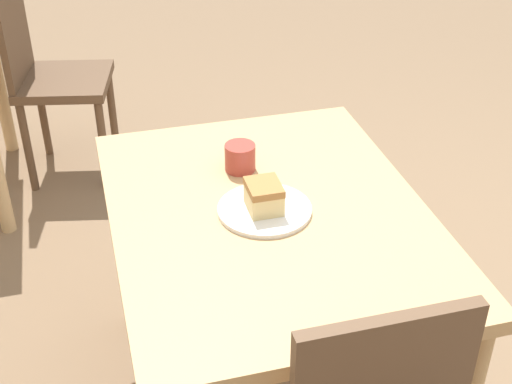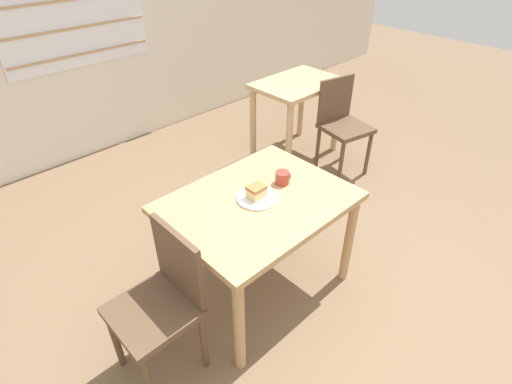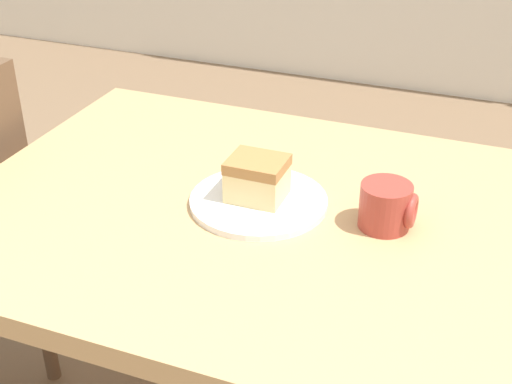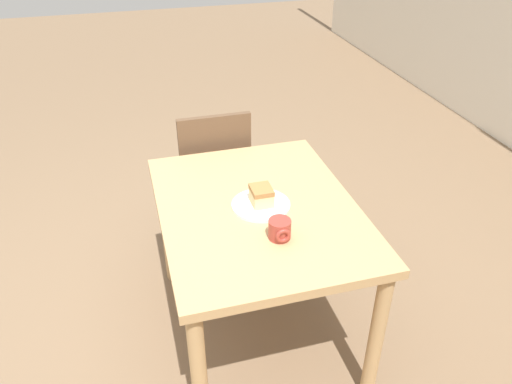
{
  "view_description": "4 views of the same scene",
  "coord_description": "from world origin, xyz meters",
  "px_view_note": "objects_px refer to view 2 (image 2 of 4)",
  "views": [
    {
      "loc": [
        -1.49,
        0.95,
        1.75
      ],
      "look_at": [
        -0.07,
        0.57,
        0.8
      ],
      "focal_mm": 50.0,
      "sensor_mm": 36.0,
      "label": 1
    },
    {
      "loc": [
        -1.32,
        -0.79,
        2.07
      ],
      "look_at": [
        -0.04,
        0.55,
        0.76
      ],
      "focal_mm": 28.0,
      "sensor_mm": 36.0,
      "label": 2
    },
    {
      "loc": [
        0.35,
        -0.47,
        1.35
      ],
      "look_at": [
        -0.03,
        0.5,
        0.76
      ],
      "focal_mm": 50.0,
      "sensor_mm": 36.0,
      "label": 3
    },
    {
      "loc": [
        1.59,
        0.06,
        1.87
      ],
      "look_at": [
        -0.03,
        0.51,
        0.79
      ],
      "focal_mm": 35.0,
      "sensor_mm": 36.0,
      "label": 4
    }
  ],
  "objects_px": {
    "cake_slice": "(256,191)",
    "dining_table_near": "(258,213)",
    "chair_near_window": "(163,300)",
    "coffee_mug": "(283,177)",
    "plate": "(257,198)",
    "dining_table_far": "(297,97)",
    "chair_far_corner": "(342,122)"
  },
  "relations": [
    {
      "from": "cake_slice",
      "to": "chair_far_corner",
      "type": "bearing_deg",
      "value": 18.57
    },
    {
      "from": "dining_table_near",
      "to": "chair_far_corner",
      "type": "xyz_separation_m",
      "value": [
        1.59,
        0.55,
        -0.13
      ]
    },
    {
      "from": "dining_table_near",
      "to": "coffee_mug",
      "type": "height_order",
      "value": "coffee_mug"
    },
    {
      "from": "chair_near_window",
      "to": "coffee_mug",
      "type": "distance_m",
      "value": 0.98
    },
    {
      "from": "dining_table_far",
      "to": "cake_slice",
      "type": "distance_m",
      "value": 1.82
    },
    {
      "from": "chair_far_corner",
      "to": "plate",
      "type": "bearing_deg",
      "value": -149.16
    },
    {
      "from": "plate",
      "to": "cake_slice",
      "type": "height_order",
      "value": "cake_slice"
    },
    {
      "from": "chair_near_window",
      "to": "chair_far_corner",
      "type": "relative_size",
      "value": 1.0
    },
    {
      "from": "plate",
      "to": "coffee_mug",
      "type": "relative_size",
      "value": 2.59
    },
    {
      "from": "dining_table_near",
      "to": "chair_far_corner",
      "type": "height_order",
      "value": "chair_far_corner"
    },
    {
      "from": "dining_table_near",
      "to": "cake_slice",
      "type": "bearing_deg",
      "value": 94.08
    },
    {
      "from": "chair_near_window",
      "to": "plate",
      "type": "distance_m",
      "value": 0.76
    },
    {
      "from": "chair_near_window",
      "to": "cake_slice",
      "type": "relative_size",
      "value": 8.85
    },
    {
      "from": "coffee_mug",
      "to": "dining_table_far",
      "type": "bearing_deg",
      "value": 38.19
    },
    {
      "from": "dining_table_far",
      "to": "chair_far_corner",
      "type": "bearing_deg",
      "value": -80.46
    },
    {
      "from": "dining_table_far",
      "to": "chair_far_corner",
      "type": "height_order",
      "value": "chair_far_corner"
    },
    {
      "from": "chair_near_window",
      "to": "chair_far_corner",
      "type": "distance_m",
      "value": 2.38
    },
    {
      "from": "plate",
      "to": "coffee_mug",
      "type": "bearing_deg",
      "value": 2.47
    },
    {
      "from": "chair_far_corner",
      "to": "plate",
      "type": "xyz_separation_m",
      "value": [
        -1.58,
        -0.54,
        0.23
      ]
    },
    {
      "from": "dining_table_far",
      "to": "dining_table_near",
      "type": "bearing_deg",
      "value": -145.66
    },
    {
      "from": "cake_slice",
      "to": "coffee_mug",
      "type": "bearing_deg",
      "value": 1.61
    },
    {
      "from": "dining_table_far",
      "to": "plate",
      "type": "bearing_deg",
      "value": -145.93
    },
    {
      "from": "dining_table_near",
      "to": "cake_slice",
      "type": "distance_m",
      "value": 0.15
    },
    {
      "from": "chair_far_corner",
      "to": "cake_slice",
      "type": "xyz_separation_m",
      "value": [
        -1.59,
        -0.53,
        0.28
      ]
    },
    {
      "from": "dining_table_far",
      "to": "coffee_mug",
      "type": "xyz_separation_m",
      "value": [
        -1.28,
        -1.01,
        0.15
      ]
    },
    {
      "from": "chair_near_window",
      "to": "cake_slice",
      "type": "xyz_separation_m",
      "value": [
        0.71,
        0.07,
        0.28
      ]
    },
    {
      "from": "chair_near_window",
      "to": "cake_slice",
      "type": "distance_m",
      "value": 0.77
    },
    {
      "from": "dining_table_far",
      "to": "plate",
      "type": "distance_m",
      "value": 1.82
    },
    {
      "from": "cake_slice",
      "to": "plate",
      "type": "bearing_deg",
      "value": -40.63
    },
    {
      "from": "cake_slice",
      "to": "dining_table_near",
      "type": "bearing_deg",
      "value": -85.92
    },
    {
      "from": "cake_slice",
      "to": "coffee_mug",
      "type": "distance_m",
      "value": 0.23
    },
    {
      "from": "dining_table_near",
      "to": "plate",
      "type": "xyz_separation_m",
      "value": [
        0.0,
        0.01,
        0.11
      ]
    }
  ]
}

